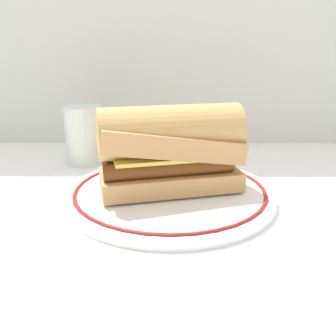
# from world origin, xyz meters

# --- Properties ---
(ground_plane) EXTENTS (1.50, 1.50, 0.00)m
(ground_plane) POSITION_xyz_m (0.00, 0.00, 0.00)
(ground_plane) COLOR white
(plate) EXTENTS (0.30, 0.30, 0.01)m
(plate) POSITION_xyz_m (-0.00, 0.04, 0.01)
(plate) COLOR white
(plate) RESTS_ON ground_plane
(sausage_sandwich) EXTENTS (0.21, 0.13, 0.12)m
(sausage_sandwich) POSITION_xyz_m (-0.00, 0.04, 0.08)
(sausage_sandwich) COLOR tan
(sausage_sandwich) RESTS_ON plate
(drinking_glass) EXTENTS (0.07, 0.07, 0.11)m
(drinking_glass) POSITION_xyz_m (-0.16, 0.21, 0.05)
(drinking_glass) COLOR silver
(drinking_glass) RESTS_ON ground_plane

